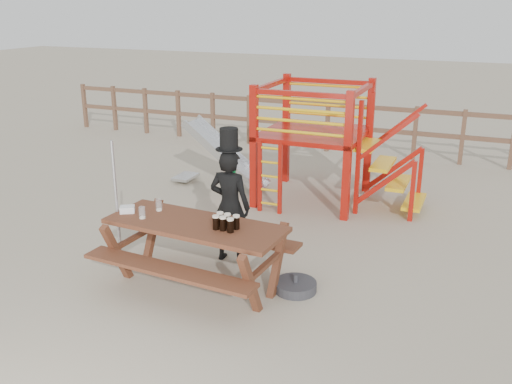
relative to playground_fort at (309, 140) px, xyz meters
name	(u,v)px	position (x,y,z in m)	size (l,w,h in m)	color
ground	(212,283)	(-0.12, -3.58, -1.07)	(60.00, 60.00, 0.00)	tan
back_fence	(349,122)	(-0.12, 3.42, -0.34)	(15.09, 0.09, 1.20)	brown
playground_fort	(309,140)	(0.00, 0.00, 0.00)	(4.71, 1.84, 2.10)	#AA140B
picnic_table	(196,247)	(-0.25, -3.73, -0.53)	(2.30, 1.67, 0.85)	brown
man_with_hat	(230,203)	(-0.19, -2.88, -0.24)	(0.57, 0.38, 1.85)	black
metal_pole	(117,209)	(-1.36, -3.77, -0.19)	(0.04, 0.04, 1.77)	#B2B2B7
parasol_base	(295,286)	(0.92, -3.37, -1.01)	(0.52, 0.52, 0.22)	#313136
paper_bag	(127,209)	(-1.21, -3.74, -0.18)	(0.18, 0.14, 0.08)	white
stout_pints	(226,222)	(0.17, -3.76, -0.13)	(0.30, 0.22, 0.17)	black
empty_glasses	(151,209)	(-0.90, -3.69, -0.15)	(0.12, 0.40, 0.15)	silver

